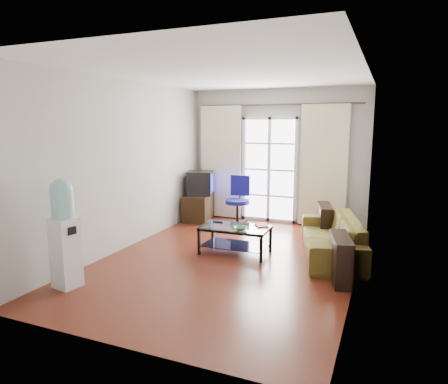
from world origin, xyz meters
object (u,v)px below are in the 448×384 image
(coffee_table, at_px, (235,236))
(crt_tv, at_px, (199,183))
(tv_stand, at_px, (198,208))
(task_chair, at_px, (238,211))
(sofa, at_px, (331,236))
(water_cooler, at_px, (64,231))

(coffee_table, bearing_deg, crt_tv, 130.19)
(tv_stand, bearing_deg, task_chair, -13.90)
(sofa, height_order, task_chair, task_chair)
(coffee_table, relative_size, task_chair, 1.08)
(sofa, relative_size, crt_tv, 3.26)
(sofa, bearing_deg, crt_tv, -128.11)
(tv_stand, distance_m, task_chair, 0.92)
(coffee_table, relative_size, tv_stand, 1.44)
(crt_tv, xyz_separation_m, water_cooler, (0.03, -3.79, -0.08))
(water_cooler, bearing_deg, sofa, 50.65)
(coffee_table, relative_size, water_cooler, 0.78)
(tv_stand, bearing_deg, coffee_table, -58.13)
(task_chair, bearing_deg, tv_stand, 168.86)
(crt_tv, bearing_deg, tv_stand, -108.97)
(crt_tv, height_order, task_chair, crt_tv)
(task_chair, xyz_separation_m, water_cooler, (-0.89, -3.67, 0.42))
(sofa, xyz_separation_m, water_cooler, (-2.86, -2.51, 0.42))
(crt_tv, xyz_separation_m, task_chair, (0.91, -0.12, -0.50))
(crt_tv, distance_m, water_cooler, 3.79)
(crt_tv, height_order, water_cooler, water_cooler)
(task_chair, height_order, water_cooler, water_cooler)
(water_cooler, bearing_deg, tv_stand, 99.72)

